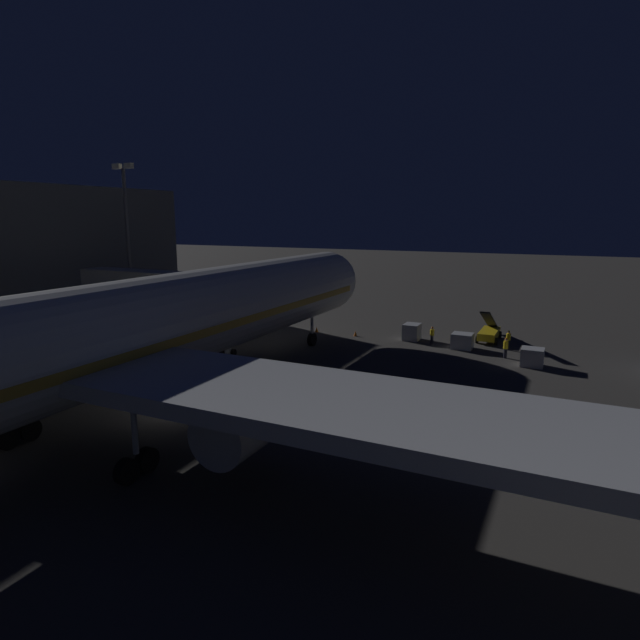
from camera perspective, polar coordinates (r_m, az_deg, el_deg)
ground_plane at (r=34.65m, az=-15.49°, el=-9.55°), size 320.00×320.00×0.00m
airliner_at_gate at (r=27.88m, az=-26.81°, el=-3.16°), size 53.50×67.99×20.39m
jet_bridge at (r=49.43m, az=-15.04°, el=3.46°), size 18.81×3.40×7.29m
apron_floodlight_mast at (r=66.26m, az=-20.07°, el=9.06°), size 2.90×0.50×17.93m
belt_loader at (r=54.40m, az=17.78°, el=-1.26°), size 1.96×7.52×3.49m
baggage_container_near_belt at (r=52.94m, az=9.88°, el=-1.27°), size 1.51×1.84×1.60m
baggage_container_mid_row at (r=46.40m, az=21.92°, el=-3.75°), size 1.74×1.62×1.48m
baggage_container_far_row at (r=50.50m, az=15.09°, el=-2.20°), size 1.85×1.71×1.42m
ground_crew_near_nose_gear at (r=51.44m, az=12.00°, el=-1.55°), size 0.40×0.40×1.72m
ground_crew_by_belt_loader at (r=51.11m, az=19.64°, el=-1.97°), size 0.40×0.40×1.82m
ground_crew_marshaller_fwd at (r=48.14m, az=19.39°, el=-2.75°), size 0.40×0.40×1.79m
traffic_cone_nose_port at (r=54.02m, az=3.84°, el=-1.45°), size 0.36×0.36×0.55m
traffic_cone_nose_starboard at (r=55.76m, az=-0.36°, el=-1.03°), size 0.36×0.36×0.55m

